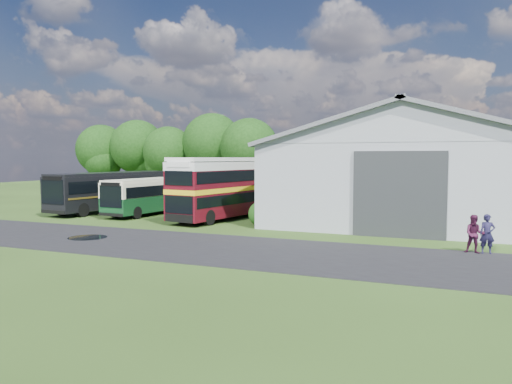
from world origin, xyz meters
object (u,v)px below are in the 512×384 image
at_px(visitor_a, 487,234).
at_px(bus_maroon_double, 225,188).
at_px(bus_green_single, 156,195).
at_px(storage_shed, 418,163).
at_px(visitor_b, 475,235).
at_px(bus_dark_single, 112,190).

bearing_deg(visitor_a, bus_maroon_double, 149.95).
xyz_separation_m(bus_green_single, bus_maroon_double, (6.85, -1.05, 0.75)).
bearing_deg(storage_shed, visitor_a, -73.53).
distance_m(storage_shed, visitor_b, 16.32).
relative_size(visitor_a, visitor_b, 1.02).
bearing_deg(bus_green_single, visitor_a, -14.65).
bearing_deg(bus_green_single, bus_dark_single, -176.00).
xyz_separation_m(storage_shed, bus_green_single, (-20.01, -6.79, -2.61)).
height_order(storage_shed, bus_green_single, storage_shed).
relative_size(bus_dark_single, visitor_a, 6.51).
distance_m(bus_green_single, visitor_a, 26.00).
distance_m(bus_dark_single, visitor_b, 29.92).
relative_size(bus_maroon_double, bus_dark_single, 0.89).
xyz_separation_m(bus_maroon_double, visitor_a, (17.69, -7.50, -1.36)).
distance_m(storage_shed, bus_maroon_double, 15.43).
relative_size(bus_maroon_double, visitor_a, 5.82).
height_order(bus_green_single, bus_maroon_double, bus_maroon_double).
bearing_deg(storage_shed, bus_green_single, -161.27).
bearing_deg(bus_dark_single, storage_shed, 21.83).
relative_size(storage_shed, bus_green_single, 2.31).
relative_size(storage_shed, visitor_a, 13.06).
height_order(visitor_a, visitor_b, visitor_a).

